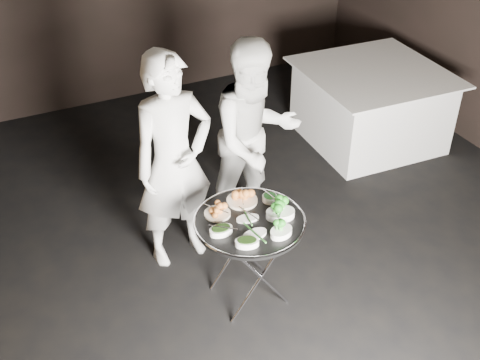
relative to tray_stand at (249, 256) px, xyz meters
name	(u,v)px	position (x,y,z in m)	size (l,w,h in m)	color
floor	(254,288)	(0.08, 0.07, -0.41)	(6.00, 7.00, 0.05)	black
tray_stand	(249,256)	(0.00, 0.00, 0.00)	(0.47, 0.40, 0.69)	silver
serving_tray	(250,221)	(0.00, 0.00, 0.31)	(0.77, 0.77, 0.04)	black
potato_plate_a	(217,211)	(-0.17, 0.15, 0.35)	(0.19, 0.19, 0.07)	beige
potato_plate_b	(242,198)	(0.05, 0.21, 0.36)	(0.22, 0.22, 0.08)	beige
greens_bowl	(270,197)	(0.23, 0.14, 0.35)	(0.11, 0.11, 0.06)	silver
asparagus_plate_a	(248,218)	(-0.01, 0.01, 0.34)	(0.17, 0.11, 0.03)	silver
asparagus_plate_b	(255,234)	(-0.04, -0.16, 0.34)	(0.20, 0.13, 0.04)	silver
spinach_bowl_a	(221,230)	(-0.23, -0.04, 0.35)	(0.16, 0.11, 0.07)	silver
spinach_bowl_b	(247,242)	(-0.13, -0.22, 0.35)	(0.18, 0.15, 0.06)	silver
broccoli_bowl_a	(280,212)	(0.21, -0.06, 0.36)	(0.23, 0.19, 0.08)	silver
broccoli_bowl_b	(281,231)	(0.12, -0.22, 0.35)	(0.19, 0.16, 0.07)	silver
serving_utensils	(247,208)	(0.02, 0.07, 0.38)	(0.59, 0.43, 0.01)	silver
waiter_left	(174,163)	(-0.28, 0.68, 0.47)	(0.63, 0.41, 1.72)	silver
waiter_right	(255,139)	(0.43, 0.78, 0.44)	(0.80, 0.62, 1.65)	silver
dining_table	(370,106)	(2.14, 1.50, 0.00)	(1.35, 1.35, 0.77)	white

